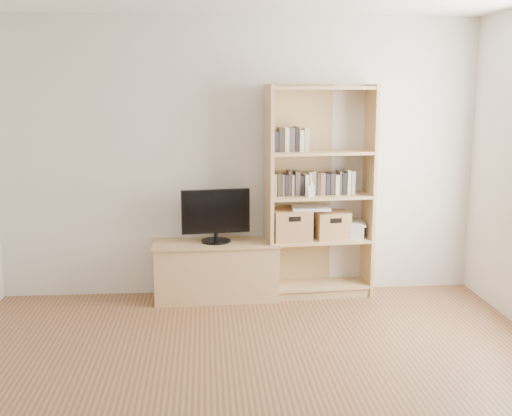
{
  "coord_description": "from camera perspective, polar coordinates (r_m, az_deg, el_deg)",
  "views": [
    {
      "loc": [
        -0.33,
        -3.5,
        1.97
      ],
      "look_at": [
        0.1,
        1.9,
        0.93
      ],
      "focal_mm": 45.0,
      "sensor_mm": 36.0,
      "label": 1
    }
  ],
  "objects": [
    {
      "name": "basket_right",
      "position": [
        6.08,
        6.74,
        -1.5
      ],
      "size": [
        0.34,
        0.29,
        0.25
      ],
      "primitive_type": "cube",
      "rotation": [
        0.0,
        0.0,
        0.12
      ],
      "color": "#9B6A46",
      "rests_on": "bookshelf"
    },
    {
      "name": "basket_left",
      "position": [
        5.99,
        3.18,
        -1.49
      ],
      "size": [
        0.37,
        0.31,
        0.29
      ],
      "primitive_type": "cube",
      "rotation": [
        0.0,
        0.0,
        0.07
      ],
      "color": "#9B6A46",
      "rests_on": "bookshelf"
    },
    {
      "name": "books_row_upper",
      "position": [
        5.91,
        3.62,
        5.96
      ],
      "size": [
        0.36,
        0.17,
        0.18
      ],
      "primitive_type": "cube",
      "rotation": [
        0.0,
        0.0,
        0.13
      ],
      "color": "olive",
      "rests_on": "bookshelf"
    },
    {
      "name": "back_wall",
      "position": [
        6.04,
        -1.43,
        4.46
      ],
      "size": [
        4.5,
        0.02,
        2.6
      ],
      "primitive_type": "cube",
      "color": "beige",
      "rests_on": "floor"
    },
    {
      "name": "tv_stand",
      "position": [
        6.03,
        -3.55,
        -5.65
      ],
      "size": [
        1.15,
        0.45,
        0.52
      ],
      "primitive_type": "cube",
      "rotation": [
        0.0,
        0.0,
        0.02
      ],
      "color": "tan",
      "rests_on": "floor"
    },
    {
      "name": "baby_monitor",
      "position": [
        5.86,
        4.91,
        1.51
      ],
      "size": [
        0.06,
        0.04,
        0.11
      ],
      "primitive_type": "cube",
      "rotation": [
        0.0,
        0.0,
        0.01
      ],
      "color": "white",
      "rests_on": "bookshelf"
    },
    {
      "name": "bookshelf",
      "position": [
        6.0,
        5.67,
        1.4
      ],
      "size": [
        1.02,
        0.43,
        1.98
      ],
      "primitive_type": "cube",
      "rotation": [
        0.0,
        0.0,
        0.08
      ],
      "color": "tan",
      "rests_on": "floor"
    },
    {
      "name": "laptop",
      "position": [
        5.99,
        4.89,
        0.01
      ],
      "size": [
        0.36,
        0.26,
        0.03
      ],
      "primitive_type": "cube",
      "rotation": [
        0.0,
        0.0,
        -0.06
      ],
      "color": "white",
      "rests_on": "basket_left"
    },
    {
      "name": "magazine_stack",
      "position": [
        6.16,
        8.7,
        -2.0
      ],
      "size": [
        0.25,
        0.31,
        0.13
      ],
      "primitive_type": "cube",
      "rotation": [
        0.0,
        0.0,
        -0.24
      ],
      "color": "beige",
      "rests_on": "bookshelf"
    },
    {
      "name": "books_row_mid",
      "position": [
        6.01,
        5.63,
        2.29
      ],
      "size": [
        0.86,
        0.23,
        0.23
      ],
      "primitive_type": "cube",
      "rotation": [
        0.0,
        0.0,
        0.07
      ],
      "color": "olive",
      "rests_on": "bookshelf"
    },
    {
      "name": "television",
      "position": [
        5.9,
        -3.61,
        -0.7
      ],
      "size": [
        0.63,
        0.13,
        0.49
      ],
      "primitive_type": "cube",
      "rotation": [
        0.0,
        0.0,
        0.12
      ],
      "color": "black",
      "rests_on": "tv_stand"
    }
  ]
}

